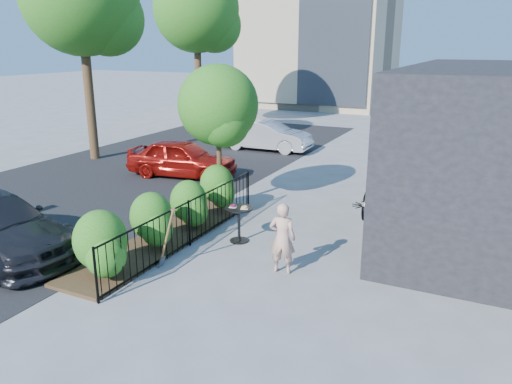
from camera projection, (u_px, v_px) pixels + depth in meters
The scene contains 13 objects.
ground at pixel (248, 257), 10.96m from camera, with size 120.00×120.00×0.00m, color gray.
fence at pixel (189, 223), 11.42m from camera, with size 0.05×6.05×1.10m.
planting_bed at pixel (165, 239), 11.87m from camera, with size 1.30×6.00×0.08m, color #382616.
shrubs at pixel (170, 212), 11.72m from camera, with size 1.10×5.60×1.24m.
patio_tree at pixel (219, 110), 13.48m from camera, with size 2.20×2.20×3.94m.
street at pixel (100, 185), 16.47m from camera, with size 9.00×30.00×0.01m, color black.
street_tree_near at pixel (81, 4), 18.56m from camera, with size 4.40×4.40×8.28m.
street_tree_far at pixel (197, 14), 25.45m from camera, with size 4.40×4.40×8.28m.
cafe_table at pixel (239, 218), 11.66m from camera, with size 0.67×0.67×0.90m.
woman at pixel (282, 238), 10.03m from camera, with size 0.54×0.36×1.48m, color tan.
shovel at pixel (166, 241), 10.24m from camera, with size 0.47×0.18×1.37m.
car_red at pixel (182, 158), 17.43m from camera, with size 1.55×3.84×1.31m, color maroon.
car_silver at pixel (266, 135), 21.75m from camera, with size 1.38×3.96×1.31m, color #B2B2B7.
Camera 1 is at (4.57, -9.00, 4.50)m, focal length 35.00 mm.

